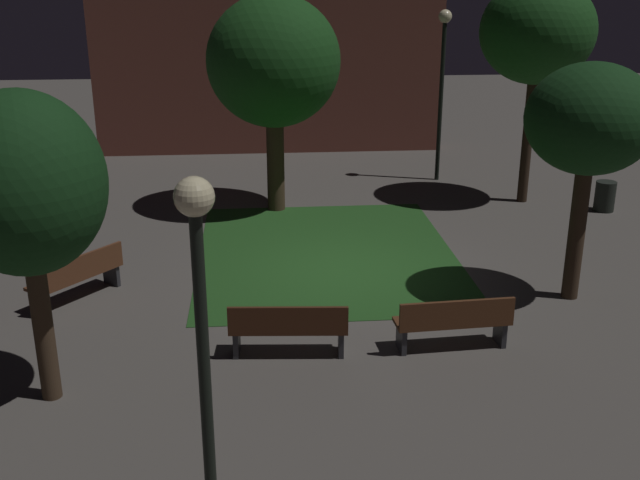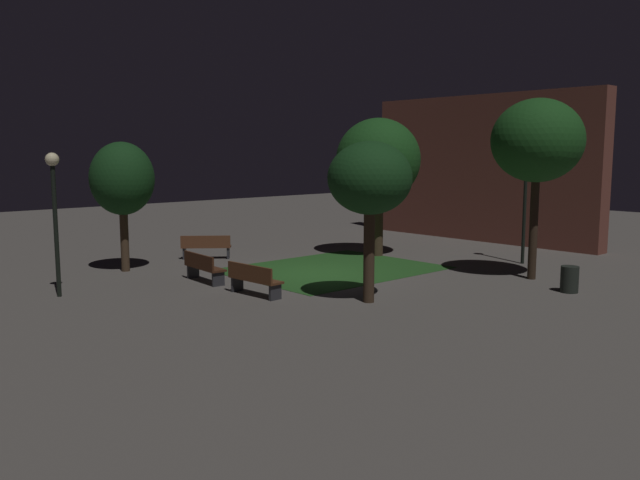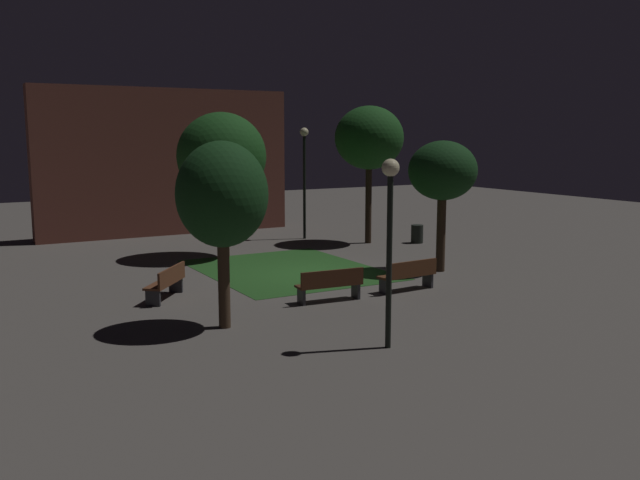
{
  "view_description": "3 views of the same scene",
  "coord_description": "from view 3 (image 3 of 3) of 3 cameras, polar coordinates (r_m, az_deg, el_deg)",
  "views": [
    {
      "loc": [
        -1.68,
        -13.61,
        5.51
      ],
      "look_at": [
        -0.52,
        -0.18,
        0.73
      ],
      "focal_mm": 41.94,
      "sensor_mm": 36.0,
      "label": 1
    },
    {
      "loc": [
        15.46,
        -13.83,
        3.91
      ],
      "look_at": [
        -0.0,
        0.22,
        1.09
      ],
      "focal_mm": 36.72,
      "sensor_mm": 36.0,
      "label": 2
    },
    {
      "loc": [
        -10.19,
        -18.5,
        4.35
      ],
      "look_at": [
        0.34,
        -0.01,
        1.08
      ],
      "focal_mm": 38.31,
      "sensor_mm": 36.0,
      "label": 3
    }
  ],
  "objects": [
    {
      "name": "building_wall_backdrop",
      "position": [
        30.78,
        -12.71,
        6.36
      ],
      "size": [
        11.16,
        0.8,
        6.36
      ],
      "primitive_type": "cube",
      "color": "brown",
      "rests_on": "ground"
    },
    {
      "name": "grass_lawn",
      "position": [
        22.33,
        -2.71,
        -2.48
      ],
      "size": [
        5.3,
        6.66,
        0.01
      ],
      "primitive_type": "cube",
      "color": "#23511E",
      "rests_on": "ground"
    },
    {
      "name": "bench_corner",
      "position": [
        18.7,
        -12.64,
        -3.41
      ],
      "size": [
        1.5,
        1.7,
        0.88
      ],
      "color": "brown",
      "rests_on": "ground"
    },
    {
      "name": "tree_left_canopy",
      "position": [
        27.56,
        4.13,
        8.46
      ],
      "size": [
        2.76,
        2.76,
        5.51
      ],
      "color": "#2D2116",
      "rests_on": "ground"
    },
    {
      "name": "trash_bin",
      "position": [
        28.06,
        8.11,
        0.51
      ],
      "size": [
        0.49,
        0.49,
        0.74
      ],
      "primitive_type": "cylinder",
      "color": "black",
      "rests_on": "ground"
    },
    {
      "name": "tree_back_right",
      "position": [
        15.33,
        -8.18,
        3.68
      ],
      "size": [
        2.06,
        2.06,
        4.24
      ],
      "color": "#423021",
      "rests_on": "ground"
    },
    {
      "name": "bench_front_left",
      "position": [
        17.96,
        0.87,
        -3.7
      ],
      "size": [
        1.83,
        0.62,
        0.88
      ],
      "color": "#422314",
      "rests_on": "ground"
    },
    {
      "name": "bench_near_trees",
      "position": [
        19.35,
        7.4,
        -2.86
      ],
      "size": [
        1.83,
        0.59,
        0.88
      ],
      "color": "#512D19",
      "rests_on": "ground"
    },
    {
      "name": "tree_lawn_side",
      "position": [
        24.47,
        -8.22,
        6.86
      ],
      "size": [
        3.15,
        3.15,
        5.16
      ],
      "color": "#423021",
      "rests_on": "ground"
    },
    {
      "name": "lamp_post_plaza_east",
      "position": [
        28.71,
        -1.32,
        6.36
      ],
      "size": [
        0.36,
        0.36,
        4.66
      ],
      "color": "black",
      "rests_on": "ground"
    },
    {
      "name": "lamp_post_near_wall",
      "position": [
        13.79,
        5.85,
        1.83
      ],
      "size": [
        0.36,
        0.36,
        3.89
      ],
      "color": "black",
      "rests_on": "ground"
    },
    {
      "name": "tree_tall_center",
      "position": [
        22.03,
        10.21,
        5.62
      ],
      "size": [
        2.18,
        2.18,
        4.19
      ],
      "color": "#38281C",
      "rests_on": "ground"
    },
    {
      "name": "ground_plane",
      "position": [
        21.56,
        -0.8,
        -2.89
      ],
      "size": [
        60.0,
        60.0,
        0.0
      ],
      "primitive_type": "plane",
      "color": "#56514C"
    }
  ]
}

